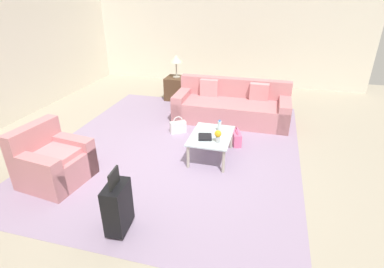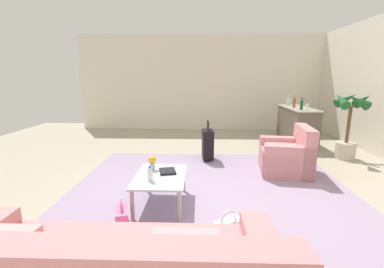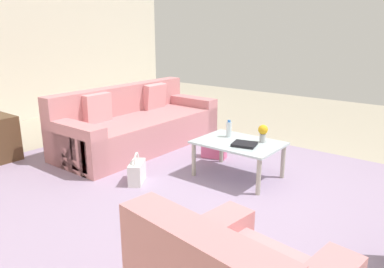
% 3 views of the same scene
% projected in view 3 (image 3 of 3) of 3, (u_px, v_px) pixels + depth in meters
% --- Properties ---
extents(ground_plane, '(12.00, 12.00, 0.00)m').
position_uv_depth(ground_plane, '(246.00, 201.00, 3.75)').
color(ground_plane, '#A89E89').
extents(area_rug, '(5.20, 4.40, 0.01)m').
position_uv_depth(area_rug, '(187.00, 192.00, 3.96)').
color(area_rug, '#9984A3').
rests_on(area_rug, ground).
extents(couch, '(1.00, 2.46, 0.86)m').
position_uv_depth(couch, '(135.00, 126.00, 5.43)').
color(couch, '#C67F84').
rests_on(couch, ground).
extents(coffee_table, '(0.95, 0.68, 0.43)m').
position_uv_depth(coffee_table, '(239.00, 147.00, 4.27)').
color(coffee_table, silver).
rests_on(coffee_table, ground).
extents(water_bottle, '(0.06, 0.06, 0.20)m').
position_uv_depth(water_bottle, '(229.00, 129.00, 4.42)').
color(water_bottle, silver).
rests_on(water_bottle, coffee_table).
extents(coffee_table_book, '(0.29, 0.27, 0.03)m').
position_uv_depth(coffee_table_book, '(244.00, 144.00, 4.11)').
color(coffee_table_book, black).
rests_on(coffee_table_book, coffee_table).
extents(flower_vase, '(0.11, 0.11, 0.21)m').
position_uv_depth(flower_vase, '(263.00, 132.00, 4.20)').
color(flower_vase, '#B2B7BC').
rests_on(flower_vase, coffee_table).
extents(handbag_white, '(0.29, 0.34, 0.36)m').
position_uv_depth(handbag_white, '(137.00, 172.00, 4.17)').
color(handbag_white, white).
rests_on(handbag_white, ground).
extents(handbag_pink, '(0.35, 0.23, 0.36)m').
position_uv_depth(handbag_pink, '(214.00, 149.00, 4.96)').
color(handbag_pink, pink).
rests_on(handbag_pink, ground).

